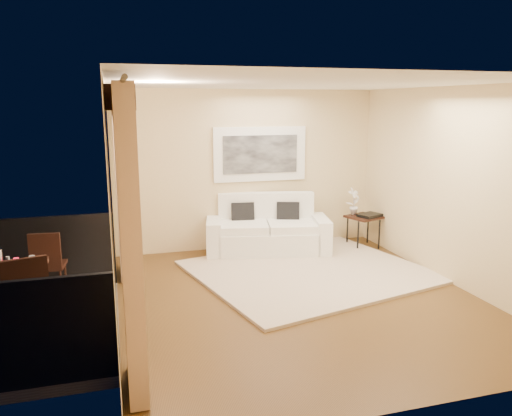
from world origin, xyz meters
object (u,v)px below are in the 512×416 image
object	(u,v)px
balcony_chair_near	(29,303)
side_table	(364,219)
sofa	(267,232)
balcony_chair_far	(47,260)
orchid	(354,201)
bistro_table	(11,276)

from	to	relation	value
balcony_chair_near	side_table	bearing A→B (deg)	10.28
sofa	side_table	bearing A→B (deg)	6.25
sofa	balcony_chair_far	size ratio (longest dim) A/B	2.45
sofa	balcony_chair_far	world-z (taller)	sofa
orchid	balcony_chair_far	world-z (taller)	orchid
balcony_chair_near	balcony_chair_far	bearing A→B (deg)	72.94
orchid	balcony_chair_near	xyz separation A→B (m)	(-4.87, -2.79, -0.21)
bistro_table	balcony_chair_far	distance (m)	1.21
sofa	orchid	xyz separation A→B (m)	(1.58, -0.02, 0.45)
sofa	bistro_table	distance (m)	4.25
orchid	bistro_table	xyz separation A→B (m)	(-5.10, -2.33, -0.07)
sofa	bistro_table	bearing A→B (deg)	-134.24
side_table	balcony_chair_near	xyz separation A→B (m)	(-5.00, -2.64, 0.09)
bistro_table	orchid	bearing A→B (deg)	24.55
balcony_chair_far	balcony_chair_near	bearing A→B (deg)	96.34
orchid	balcony_chair_near	distance (m)	5.62
side_table	bistro_table	bearing A→B (deg)	-157.35
bistro_table	side_table	bearing A→B (deg)	22.65
side_table	balcony_chair_far	world-z (taller)	balcony_chair_far
orchid	bistro_table	size ratio (longest dim) A/B	0.60
side_table	orchid	world-z (taller)	orchid
side_table	bistro_table	xyz separation A→B (m)	(-5.22, -2.18, 0.22)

